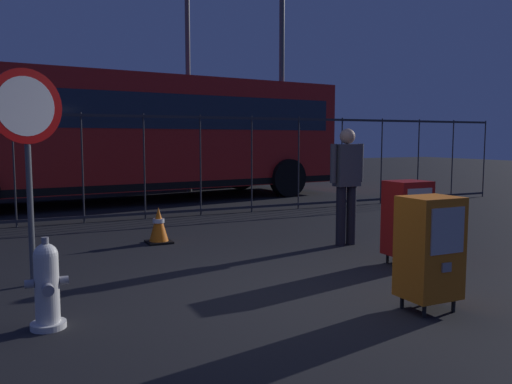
{
  "coord_description": "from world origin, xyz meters",
  "views": [
    {
      "loc": [
        -2.31,
        -4.33,
        1.52
      ],
      "look_at": [
        0.3,
        1.2,
        0.9
      ],
      "focal_mm": 36.65,
      "sensor_mm": 36.0,
      "label": 1
    }
  ],
  "objects_px": {
    "newspaper_box_primary": "(407,218)",
    "stop_sign": "(27,131)",
    "newspaper_box_secondary": "(430,247)",
    "street_light_far_left": "(282,36)",
    "traffic_cone": "(159,225)",
    "bus_near": "(136,131)",
    "pedestrian": "(347,179)",
    "bus_far": "(90,133)",
    "street_light_near_left": "(187,21)",
    "fire_hydrant": "(47,286)"
  },
  "relations": [
    {
      "from": "stop_sign",
      "to": "street_light_far_left",
      "type": "distance_m",
      "value": 9.43
    },
    {
      "from": "bus_near",
      "to": "street_light_far_left",
      "type": "xyz_separation_m",
      "value": [
        3.72,
        -0.6,
        2.48
      ]
    },
    {
      "from": "fire_hydrant",
      "to": "street_light_far_left",
      "type": "height_order",
      "value": "street_light_far_left"
    },
    {
      "from": "traffic_cone",
      "to": "bus_near",
      "type": "relative_size",
      "value": 0.05
    },
    {
      "from": "bus_near",
      "to": "street_light_far_left",
      "type": "height_order",
      "value": "street_light_far_left"
    },
    {
      "from": "newspaper_box_primary",
      "to": "bus_far",
      "type": "bearing_deg",
      "value": 99.42
    },
    {
      "from": "traffic_cone",
      "to": "newspaper_box_secondary",
      "type": "bearing_deg",
      "value": -70.92
    },
    {
      "from": "pedestrian",
      "to": "traffic_cone",
      "type": "height_order",
      "value": "pedestrian"
    },
    {
      "from": "stop_sign",
      "to": "bus_far",
      "type": "bearing_deg",
      "value": 79.16
    },
    {
      "from": "fire_hydrant",
      "to": "newspaper_box_secondary",
      "type": "bearing_deg",
      "value": -17.28
    },
    {
      "from": "stop_sign",
      "to": "bus_far",
      "type": "distance_m",
      "value": 11.41
    },
    {
      "from": "newspaper_box_primary",
      "to": "pedestrian",
      "type": "relative_size",
      "value": 0.61
    },
    {
      "from": "bus_far",
      "to": "street_light_far_left",
      "type": "height_order",
      "value": "street_light_far_left"
    },
    {
      "from": "fire_hydrant",
      "to": "bus_near",
      "type": "relative_size",
      "value": 0.07
    },
    {
      "from": "newspaper_box_primary",
      "to": "bus_far",
      "type": "relative_size",
      "value": 0.1
    },
    {
      "from": "fire_hydrant",
      "to": "newspaper_box_primary",
      "type": "height_order",
      "value": "newspaper_box_primary"
    },
    {
      "from": "pedestrian",
      "to": "street_light_near_left",
      "type": "xyz_separation_m",
      "value": [
        0.37,
        8.36,
        3.91
      ]
    },
    {
      "from": "traffic_cone",
      "to": "pedestrian",
      "type": "bearing_deg",
      "value": -27.95
    },
    {
      "from": "pedestrian",
      "to": "traffic_cone",
      "type": "distance_m",
      "value": 2.82
    },
    {
      "from": "fire_hydrant",
      "to": "bus_far",
      "type": "relative_size",
      "value": 0.07
    },
    {
      "from": "newspaper_box_primary",
      "to": "stop_sign",
      "type": "xyz_separation_m",
      "value": [
        -4.16,
        0.93,
        1.03
      ]
    },
    {
      "from": "traffic_cone",
      "to": "bus_far",
      "type": "bearing_deg",
      "value": 87.73
    },
    {
      "from": "pedestrian",
      "to": "newspaper_box_primary",
      "type": "bearing_deg",
      "value": -90.89
    },
    {
      "from": "pedestrian",
      "to": "street_light_far_left",
      "type": "xyz_separation_m",
      "value": [
        2.19,
        6.1,
        3.24
      ]
    },
    {
      "from": "street_light_near_left",
      "to": "newspaper_box_primary",
      "type": "bearing_deg",
      "value": -92.29
    },
    {
      "from": "bus_near",
      "to": "pedestrian",
      "type": "bearing_deg",
      "value": -83.67
    },
    {
      "from": "stop_sign",
      "to": "street_light_far_left",
      "type": "xyz_separation_m",
      "value": [
        6.37,
        6.46,
        2.58
      ]
    },
    {
      "from": "newspaper_box_secondary",
      "to": "street_light_far_left",
      "type": "height_order",
      "value": "street_light_far_left"
    },
    {
      "from": "newspaper_box_secondary",
      "to": "bus_near",
      "type": "distance_m",
      "value": 9.51
    },
    {
      "from": "stop_sign",
      "to": "newspaper_box_primary",
      "type": "bearing_deg",
      "value": -12.63
    },
    {
      "from": "bus_near",
      "to": "street_light_near_left",
      "type": "bearing_deg",
      "value": 34.72
    },
    {
      "from": "bus_far",
      "to": "street_light_near_left",
      "type": "relative_size",
      "value": 1.25
    },
    {
      "from": "traffic_cone",
      "to": "street_light_near_left",
      "type": "relative_size",
      "value": 0.06
    },
    {
      "from": "newspaper_box_secondary",
      "to": "bus_near",
      "type": "relative_size",
      "value": 0.1
    },
    {
      "from": "bus_near",
      "to": "street_light_far_left",
      "type": "bearing_deg",
      "value": -15.72
    },
    {
      "from": "stop_sign",
      "to": "traffic_cone",
      "type": "bearing_deg",
      "value": 42.99
    },
    {
      "from": "pedestrian",
      "to": "bus_far",
      "type": "xyz_separation_m",
      "value": [
        -2.03,
        10.84,
        0.76
      ]
    },
    {
      "from": "stop_sign",
      "to": "street_light_near_left",
      "type": "distance_m",
      "value": 10.36
    },
    {
      "from": "newspaper_box_secondary",
      "to": "street_light_far_left",
      "type": "xyz_separation_m",
      "value": [
        3.22,
        8.82,
        3.61
      ]
    },
    {
      "from": "traffic_cone",
      "to": "street_light_near_left",
      "type": "distance_m",
      "value": 8.88
    },
    {
      "from": "fire_hydrant",
      "to": "newspaper_box_secondary",
      "type": "relative_size",
      "value": 0.73
    },
    {
      "from": "bus_near",
      "to": "bus_far",
      "type": "distance_m",
      "value": 4.17
    },
    {
      "from": "newspaper_box_secondary",
      "to": "bus_far",
      "type": "relative_size",
      "value": 0.1
    },
    {
      "from": "stop_sign",
      "to": "street_light_far_left",
      "type": "bearing_deg",
      "value": 45.43
    },
    {
      "from": "stop_sign",
      "to": "pedestrian",
      "type": "distance_m",
      "value": 4.24
    },
    {
      "from": "bus_far",
      "to": "street_light_near_left",
      "type": "bearing_deg",
      "value": -39.51
    },
    {
      "from": "newspaper_box_primary",
      "to": "bus_near",
      "type": "distance_m",
      "value": 8.22
    },
    {
      "from": "newspaper_box_primary",
      "to": "bus_near",
      "type": "height_order",
      "value": "bus_near"
    },
    {
      "from": "newspaper_box_secondary",
      "to": "stop_sign",
      "type": "xyz_separation_m",
      "value": [
        -3.15,
        2.36,
        1.03
      ]
    },
    {
      "from": "pedestrian",
      "to": "street_light_far_left",
      "type": "relative_size",
      "value": 0.23
    }
  ]
}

